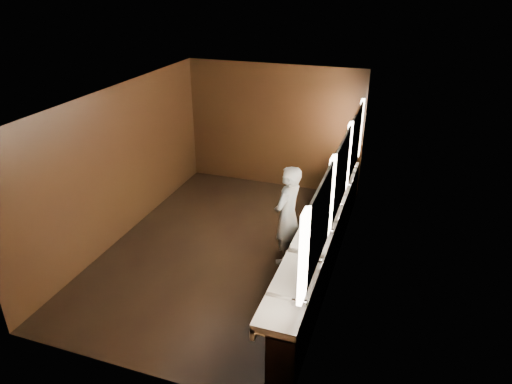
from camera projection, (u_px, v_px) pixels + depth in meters
floor at (225, 248)px, 8.32m from camera, size 6.00×6.00×0.00m
ceiling at (219, 96)px, 7.10m from camera, size 4.00×6.00×0.02m
wall_back at (273, 127)px, 10.27m from camera, size 4.00×0.02×2.80m
wall_front at (120, 280)px, 5.16m from camera, size 4.00×0.02×2.80m
wall_left at (121, 164)px, 8.30m from camera, size 0.02×6.00×2.80m
wall_right at (340, 195)px, 7.13m from camera, size 0.02×6.00×2.80m
sink_counter at (323, 242)px, 7.59m from camera, size 0.55×5.40×1.01m
mirror_band at (341, 174)px, 6.99m from camera, size 0.06×5.03×1.15m
person at (288, 216)px, 7.60m from camera, size 0.57×0.73×1.77m
trash_bin at (296, 283)px, 6.94m from camera, size 0.41×0.41×0.55m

